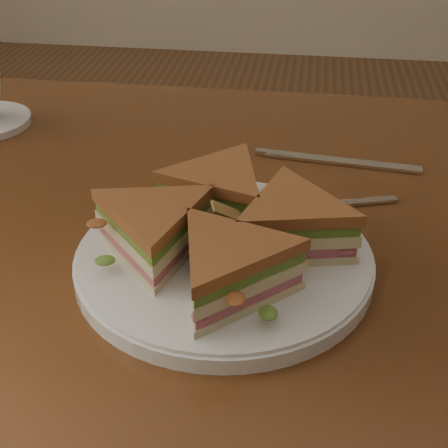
{
  "coord_description": "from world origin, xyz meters",
  "views": [
    {
      "loc": [
        0.09,
        -0.58,
        1.12
      ],
      "look_at": [
        0.02,
        -0.09,
        0.8
      ],
      "focal_mm": 50.0,
      "sensor_mm": 36.0,
      "label": 1
    }
  ],
  "objects_px": {
    "table": "(217,287)",
    "sandwich_wedges": "(224,228)",
    "spoon": "(282,208)",
    "knife": "(331,161)",
    "plate": "(224,260)"
  },
  "relations": [
    {
      "from": "table",
      "to": "sandwich_wedges",
      "type": "height_order",
      "value": "sandwich_wedges"
    },
    {
      "from": "table",
      "to": "sandwich_wedges",
      "type": "xyz_separation_m",
      "value": [
        0.02,
        -0.09,
        0.14
      ]
    },
    {
      "from": "plate",
      "to": "table",
      "type": "bearing_deg",
      "value": 103.15
    },
    {
      "from": "table",
      "to": "sandwich_wedges",
      "type": "relative_size",
      "value": 4.12
    },
    {
      "from": "plate",
      "to": "spoon",
      "type": "relative_size",
      "value": 1.64
    },
    {
      "from": "sandwich_wedges",
      "to": "knife",
      "type": "relative_size",
      "value": 1.35
    },
    {
      "from": "table",
      "to": "knife",
      "type": "xyz_separation_m",
      "value": [
        0.13,
        0.16,
        0.1
      ]
    },
    {
      "from": "plate",
      "to": "sandwich_wedges",
      "type": "bearing_deg",
      "value": 90.0
    },
    {
      "from": "plate",
      "to": "knife",
      "type": "bearing_deg",
      "value": 66.66
    },
    {
      "from": "table",
      "to": "spoon",
      "type": "xyz_separation_m",
      "value": [
        0.07,
        0.02,
        0.1
      ]
    },
    {
      "from": "sandwich_wedges",
      "to": "plate",
      "type": "bearing_deg",
      "value": -90.0
    },
    {
      "from": "plate",
      "to": "knife",
      "type": "height_order",
      "value": "plate"
    },
    {
      "from": "knife",
      "to": "table",
      "type": "bearing_deg",
      "value": -122.92
    },
    {
      "from": "spoon",
      "to": "knife",
      "type": "relative_size",
      "value": 0.83
    },
    {
      "from": "plate",
      "to": "sandwich_wedges",
      "type": "height_order",
      "value": "sandwich_wedges"
    }
  ]
}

